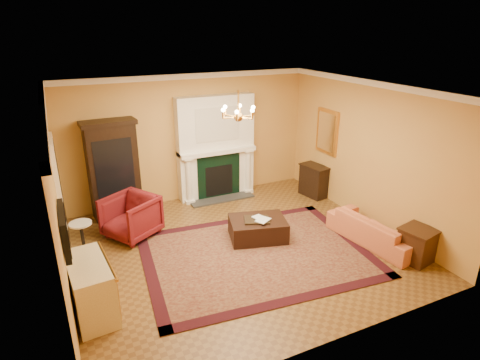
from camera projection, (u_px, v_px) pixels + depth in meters
floor at (239, 248)px, 7.71m from camera, size 6.00×5.50×0.02m
ceiling at (238, 89)px, 6.63m from camera, size 6.00×5.50×0.02m
wall_back at (189, 138)px, 9.50m from camera, size 6.00×0.02×3.00m
wall_front at (335, 247)px, 4.84m from camera, size 6.00×0.02×3.00m
wall_left at (56, 205)px, 5.97m from camera, size 0.02×5.50×3.00m
wall_right at (369, 154)px, 8.37m from camera, size 0.02×5.50×3.00m
fireplace at (216, 150)px, 9.69m from camera, size 1.90×0.70×2.50m
crown_molding at (217, 86)px, 7.46m from camera, size 6.00×5.50×0.12m
doorway at (60, 192)px, 7.60m from camera, size 0.08×1.05×2.10m
tv_panel at (64, 230)px, 5.55m from camera, size 0.09×0.95×0.58m
gilt_mirror at (327, 132)px, 9.48m from camera, size 0.06×0.76×1.05m
chandelier at (238, 113)px, 6.77m from camera, size 0.63×0.55×0.53m
oriental_rug at (256, 254)px, 7.48m from camera, size 4.36×3.44×0.02m
china_cabinet at (114, 171)px, 8.71m from camera, size 1.07×0.55×2.07m
wingback_armchair at (131, 215)px, 7.99m from camera, size 1.21×1.23×0.94m
pedestal_table at (83, 237)px, 7.25m from camera, size 0.40×0.40×0.71m
commode at (91, 288)px, 5.83m from camera, size 0.63×1.17×0.84m
coral_sofa at (375, 225)px, 7.79m from camera, size 0.79×1.95×0.74m
end_table at (417, 246)px, 7.20m from camera, size 0.61×0.61×0.60m
console_table at (314, 181)px, 9.96m from camera, size 0.50×0.74×0.76m
leather_ottoman at (258, 229)px, 7.98m from camera, size 1.26×1.05×0.41m
ottoman_tray at (257, 220)px, 7.86m from camera, size 0.60×0.54×0.03m
book_a at (256, 214)px, 7.76m from camera, size 0.20×0.07×0.26m
book_b at (258, 212)px, 7.79m from camera, size 0.13×0.20×0.29m
topiary_left at (193, 142)px, 9.32m from camera, size 0.17×0.17×0.44m
topiary_right at (246, 135)px, 9.87m from camera, size 0.16×0.16×0.44m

